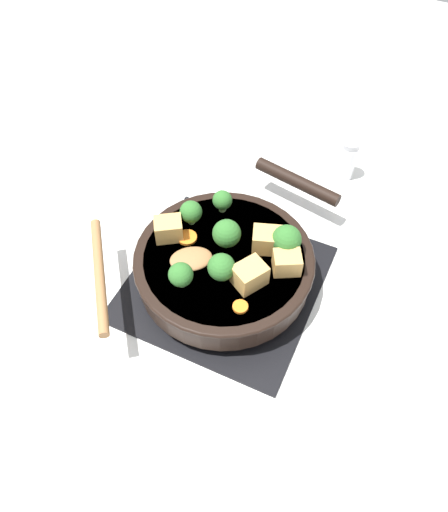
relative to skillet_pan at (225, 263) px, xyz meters
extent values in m
plane|color=silver|center=(0.00, 0.00, -0.05)|extent=(2.40, 2.40, 0.00)
cube|color=black|center=(0.00, 0.00, -0.05)|extent=(0.31, 0.31, 0.01)
torus|color=black|center=(0.00, 0.00, -0.03)|extent=(0.24, 0.24, 0.01)
cube|color=black|center=(0.00, 0.00, -0.03)|extent=(0.01, 0.23, 0.01)
cube|color=black|center=(0.00, 0.00, -0.03)|extent=(0.23, 0.01, 0.01)
cylinder|color=black|center=(0.00, 0.00, 0.00)|extent=(0.29, 0.29, 0.05)
cylinder|color=#5B3316|center=(0.00, 0.00, 0.00)|extent=(0.26, 0.26, 0.04)
torus|color=black|center=(0.00, 0.00, 0.02)|extent=(0.29, 0.29, 0.01)
cylinder|color=black|center=(0.22, -0.04, 0.01)|extent=(0.06, 0.17, 0.02)
ellipsoid|color=olive|center=(-0.03, 0.04, 0.03)|extent=(0.08, 0.08, 0.01)
cylinder|color=olive|center=(-0.12, 0.16, 0.03)|extent=(0.18, 0.14, 0.02)
cube|color=tan|center=(0.04, -0.05, 0.04)|extent=(0.05, 0.06, 0.04)
cube|color=tan|center=(-0.03, -0.06, 0.04)|extent=(0.06, 0.06, 0.04)
cube|color=tan|center=(0.01, -0.10, 0.04)|extent=(0.05, 0.05, 0.03)
cube|color=tan|center=(0.00, 0.10, 0.04)|extent=(0.05, 0.06, 0.04)
cylinder|color=#709956|center=(0.02, 0.01, 0.03)|extent=(0.01, 0.01, 0.01)
sphere|color=#2D6628|center=(0.02, 0.01, 0.05)|extent=(0.05, 0.05, 0.05)
cylinder|color=#709956|center=(0.04, 0.08, 0.03)|extent=(0.01, 0.01, 0.01)
sphere|color=#2D6628|center=(0.04, 0.08, 0.05)|extent=(0.04, 0.04, 0.04)
cylinder|color=#709956|center=(0.09, 0.05, 0.03)|extent=(0.01, 0.01, 0.01)
sphere|color=#2D6628|center=(0.09, 0.05, 0.05)|extent=(0.03, 0.03, 0.03)
cylinder|color=#709956|center=(0.05, -0.08, 0.03)|extent=(0.01, 0.01, 0.01)
sphere|color=#2D6628|center=(0.05, -0.08, 0.05)|extent=(0.05, 0.05, 0.05)
cylinder|color=#709956|center=(-0.08, 0.04, 0.03)|extent=(0.01, 0.01, 0.01)
sphere|color=#2D6628|center=(-0.08, 0.04, 0.05)|extent=(0.04, 0.04, 0.04)
cylinder|color=#709956|center=(-0.04, -0.01, 0.03)|extent=(0.01, 0.01, 0.01)
sphere|color=#2D6628|center=(-0.04, -0.01, 0.05)|extent=(0.04, 0.04, 0.04)
cylinder|color=orange|center=(0.00, 0.07, 0.02)|extent=(0.03, 0.03, 0.01)
cylinder|color=orange|center=(-0.08, -0.06, 0.02)|extent=(0.02, 0.02, 0.01)
cylinder|color=white|center=(0.34, -0.11, -0.02)|extent=(0.04, 0.04, 0.07)
cylinder|color=#B7B7BC|center=(0.34, -0.11, 0.03)|extent=(0.03, 0.03, 0.01)
camera|label=1|loc=(-0.45, -0.21, 0.65)|focal=35.00mm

